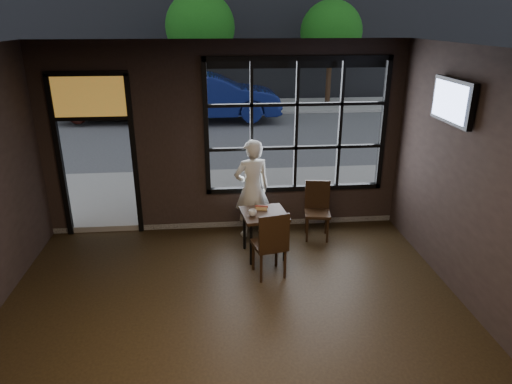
{
  "coord_description": "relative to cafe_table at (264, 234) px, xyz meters",
  "views": [
    {
      "loc": [
        -0.18,
        -3.91,
        3.5
      ],
      "look_at": [
        0.4,
        2.2,
        1.15
      ],
      "focal_mm": 32.0,
      "sensor_mm": 36.0,
      "label": 1
    }
  ],
  "objects": [
    {
      "name": "ceiling",
      "position": [
        -0.55,
        -2.43,
        2.85
      ],
      "size": [
        6.0,
        7.0,
        0.02
      ],
      "primitive_type": "cube",
      "color": "black",
      "rests_on": "ground"
    },
    {
      "name": "hotdog",
      "position": [
        -0.03,
        0.13,
        0.39
      ],
      "size": [
        0.21,
        0.12,
        0.06
      ],
      "primitive_type": null,
      "rotation": [
        0.0,
        0.0,
        -0.19
      ],
      "color": "tan",
      "rests_on": "cafe_table"
    },
    {
      "name": "cup",
      "position": [
        -0.19,
        -0.1,
        0.4
      ],
      "size": [
        0.15,
        0.15,
        0.1
      ],
      "primitive_type": "imported",
      "rotation": [
        0.0,
        0.0,
        0.22
      ],
      "color": "silver",
      "rests_on": "cafe_table"
    },
    {
      "name": "cafe_table",
      "position": [
        0.0,
        0.0,
        0.0
      ],
      "size": [
        0.74,
        0.74,
        0.72
      ],
      "primitive_type": "cube",
      "rotation": [
        0.0,
        0.0,
        0.13
      ],
      "color": "black",
      "rests_on": "floor"
    },
    {
      "name": "tv",
      "position": [
        2.38,
        -0.65,
        2.12
      ],
      "size": [
        0.11,
        0.98,
        0.57
      ],
      "primitive_type": "cube",
      "color": "black",
      "rests_on": "wall_right"
    },
    {
      "name": "tree_right",
      "position": [
        4.04,
        12.45,
        2.58
      ],
      "size": [
        2.45,
        2.45,
        4.18
      ],
      "color": "#332114",
      "rests_on": "street_asphalt"
    },
    {
      "name": "maroon_car",
      "position": [
        -4.1,
        10.22,
        0.48
      ],
      "size": [
        4.43,
        1.97,
        1.48
      ],
      "primitive_type": "imported",
      "rotation": [
        0.0,
        0.0,
        1.52
      ],
      "color": "black",
      "rests_on": "street_asphalt"
    },
    {
      "name": "floor",
      "position": [
        -0.55,
        -2.43,
        -0.37
      ],
      "size": [
        6.0,
        7.0,
        0.02
      ],
      "primitive_type": "cube",
      "color": "black",
      "rests_on": "ground"
    },
    {
      "name": "man",
      "position": [
        -0.12,
        0.73,
        0.48
      ],
      "size": [
        0.69,
        0.54,
        1.68
      ],
      "primitive_type": "imported",
      "rotation": [
        0.0,
        0.0,
        3.39
      ],
      "color": "silver",
      "rests_on": "floor"
    },
    {
      "name": "stained_transom",
      "position": [
        -2.65,
        1.07,
        1.99
      ],
      "size": [
        1.2,
        0.06,
        0.7
      ],
      "primitive_type": "cube",
      "color": "orange",
      "rests_on": "ground"
    },
    {
      "name": "window_frame",
      "position": [
        0.65,
        1.07,
        1.44
      ],
      "size": [
        3.06,
        0.12,
        2.28
      ],
      "primitive_type": "cube",
      "color": "black",
      "rests_on": "ground"
    },
    {
      "name": "chair_window",
      "position": [
        0.95,
        0.51,
        0.12
      ],
      "size": [
        0.47,
        0.47,
        0.96
      ],
      "primitive_type": "cube",
      "rotation": [
        0.0,
        0.0,
        -0.15
      ],
      "color": "black",
      "rests_on": "floor"
    },
    {
      "name": "tree_left",
      "position": [
        -1.1,
        12.08,
        2.79
      ],
      "size": [
        2.62,
        2.62,
        4.47
      ],
      "color": "#332114",
      "rests_on": "street_asphalt"
    },
    {
      "name": "street_asphalt",
      "position": [
        -0.55,
        21.57,
        -0.38
      ],
      "size": [
        60.0,
        41.0,
        0.04
      ],
      "primitive_type": "cube",
      "color": "#545456",
      "rests_on": "ground"
    },
    {
      "name": "navy_car",
      "position": [
        -0.85,
        9.84,
        0.55
      ],
      "size": [
        5.0,
        1.87,
        1.63
      ],
      "primitive_type": "imported",
      "rotation": [
        0.0,
        0.0,
        1.6
      ],
      "color": "#0E1851",
      "rests_on": "street_asphalt"
    },
    {
      "name": "chair_near",
      "position": [
        0.01,
        -0.58,
        0.15
      ],
      "size": [
        0.53,
        0.53,
        1.02
      ],
      "primitive_type": "cube",
      "rotation": [
        0.0,
        0.0,
        3.36
      ],
      "color": "black",
      "rests_on": "floor"
    }
  ]
}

